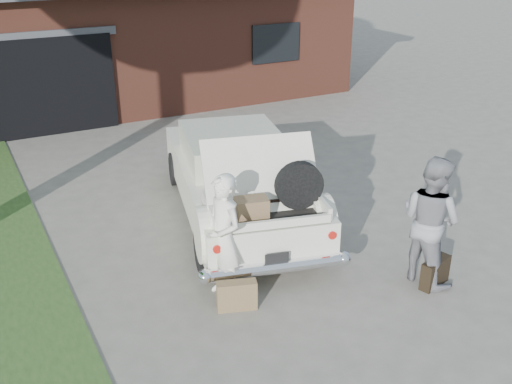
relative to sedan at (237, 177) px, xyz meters
name	(u,v)px	position (x,y,z in m)	size (l,w,h in m)	color
ground	(277,282)	(-0.44, -2.06, -0.70)	(90.00, 90.00, 0.00)	gray
house	(108,32)	(0.55, 9.41, 0.97)	(12.80, 7.80, 3.30)	brown
sedan	(237,177)	(0.00, 0.00, 0.00)	(2.92, 5.06, 1.80)	white
woman_left	(224,237)	(-1.17, -1.98, 0.14)	(0.61, 0.40, 1.67)	white
woman_right	(430,220)	(1.38, -2.90, 0.18)	(0.86, 0.67, 1.76)	gray
suitcase_left	(237,295)	(-1.18, -2.35, -0.51)	(0.50, 0.16, 0.38)	olive
suitcase_right	(435,272)	(1.39, -3.09, -0.51)	(0.50, 0.16, 0.38)	black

